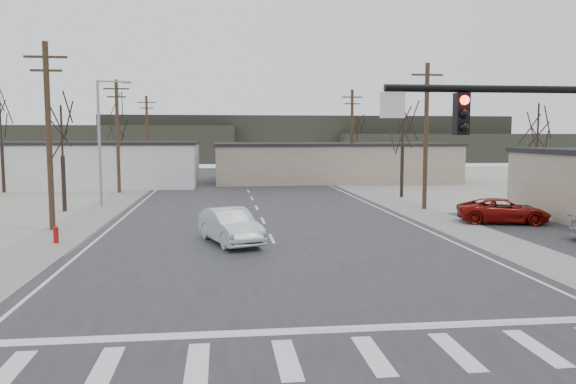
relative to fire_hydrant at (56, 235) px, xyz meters
name	(u,v)px	position (x,y,z in m)	size (l,w,h in m)	color
ground	(292,281)	(10.20, -8.00, -0.45)	(140.00, 140.00, 0.00)	silver
main_road	(262,218)	(10.20, 7.00, -0.43)	(18.00, 110.00, 0.05)	#262628
cross_road	(292,280)	(10.20, -8.00, -0.43)	(90.00, 10.00, 0.04)	#262628
sidewalk_left	(101,210)	(-0.40, 12.00, -0.42)	(3.00, 90.00, 0.06)	gray
sidewalk_right	(402,206)	(20.80, 12.00, -0.42)	(3.00, 90.00, 0.06)	gray
fire_hydrant	(56,235)	(0.00, 0.00, 0.00)	(0.24, 0.24, 0.87)	#A50C0C
building_left_far	(87,164)	(-5.80, 32.00, 1.80)	(22.30, 12.30, 4.50)	silver
building_right_far	(331,162)	(20.20, 36.00, 1.70)	(26.30, 14.30, 4.30)	tan
upole_left_b	(49,133)	(-1.30, 4.00, 4.77)	(2.20, 0.30, 10.00)	#4A3422
upole_left_c	(118,134)	(-1.30, 24.00, 4.77)	(2.20, 0.30, 10.00)	#4A3422
upole_left_d	(147,135)	(-1.30, 44.00, 4.77)	(2.20, 0.30, 10.00)	#4A3422
upole_right_a	(426,134)	(21.70, 10.00, 4.77)	(2.20, 0.30, 10.00)	#4A3422
upole_right_b	(352,135)	(21.70, 32.00, 4.77)	(2.20, 0.30, 10.00)	#4A3422
streetlight_main	(102,136)	(-0.60, 14.00, 4.64)	(2.40, 0.25, 9.00)	gray
tree_left_near	(62,134)	(-2.80, 12.00, 4.78)	(3.30, 3.30, 7.35)	black
tree_right_mid	(403,126)	(22.70, 18.00, 5.48)	(3.74, 3.74, 8.33)	black
tree_left_far	(117,125)	(-3.80, 38.00, 5.83)	(3.96, 3.96, 8.82)	black
tree_right_far	(357,132)	(25.20, 44.00, 5.13)	(3.52, 3.52, 7.84)	black
tree_lot	(538,130)	(32.20, 14.00, 5.13)	(3.52, 3.52, 7.84)	black
tree_left_mid	(1,122)	(-11.80, 26.00, 5.83)	(3.96, 3.96, 8.82)	black
hill_left	(48,144)	(-24.80, 84.00, 3.05)	(70.00, 18.00, 7.00)	#333026
hill_center	(306,139)	(25.20, 88.00, 4.05)	(80.00, 18.00, 9.00)	#333026
hill_right	(480,147)	(60.20, 82.00, 2.30)	(60.00, 18.00, 5.50)	#333026
sedan_crossing	(230,226)	(8.16, -0.89, 0.41)	(1.72, 4.94, 1.63)	#B6BEC2
car_far_a	(250,176)	(10.84, 33.35, 0.37)	(2.17, 5.34, 1.55)	black
car_far_b	(180,174)	(2.94, 38.76, 0.21)	(1.46, 3.64, 1.24)	black
car_parked_red	(503,211)	(24.02, 3.44, 0.29)	(2.36, 5.12, 1.42)	#730A06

